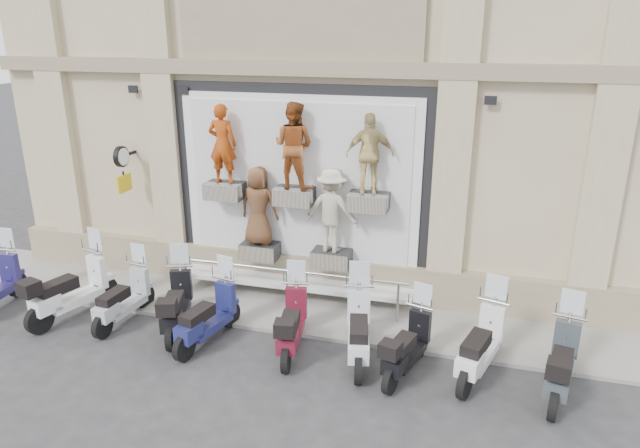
# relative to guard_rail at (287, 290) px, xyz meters

# --- Properties ---
(ground) EXTENTS (90.00, 90.00, 0.00)m
(ground) POSITION_rel_guard_rail_xyz_m (0.00, -2.00, -0.47)
(ground) COLOR #2D2D2F
(ground) RESTS_ON ground
(sidewalk) EXTENTS (16.00, 2.20, 0.08)m
(sidewalk) POSITION_rel_guard_rail_xyz_m (0.00, 0.10, -0.43)
(sidewalk) COLOR gray
(sidewalk) RESTS_ON ground
(building) EXTENTS (14.00, 8.60, 12.00)m
(building) POSITION_rel_guard_rail_xyz_m (0.00, 5.00, 5.54)
(building) COLOR #C3B28E
(building) RESTS_ON ground
(shop_vitrine) EXTENTS (5.60, 0.83, 4.30)m
(shop_vitrine) POSITION_rel_guard_rail_xyz_m (0.08, 0.74, 1.93)
(shop_vitrine) COLOR black
(shop_vitrine) RESTS_ON ground
(guard_rail) EXTENTS (5.06, 0.10, 0.93)m
(guard_rail) POSITION_rel_guard_rail_xyz_m (0.00, 0.00, 0.00)
(guard_rail) COLOR #9EA0A5
(guard_rail) RESTS_ON ground
(clock_sign_bracket) EXTENTS (0.10, 0.80, 1.02)m
(clock_sign_bracket) POSITION_rel_guard_rail_xyz_m (-3.90, 0.47, 2.34)
(clock_sign_bracket) COLOR black
(clock_sign_bracket) RESTS_ON ground
(scooter_b) EXTENTS (1.17, 2.19, 1.71)m
(scooter_b) POSITION_rel_guard_rail_xyz_m (-4.09, -1.44, 0.39)
(scooter_b) COLOR white
(scooter_b) RESTS_ON ground
(scooter_c) EXTENTS (0.68, 1.85, 1.47)m
(scooter_c) POSITION_rel_guard_rail_xyz_m (-2.96, -1.35, 0.27)
(scooter_c) COLOR #9CA2A9
(scooter_c) RESTS_ON ground
(scooter_d) EXTENTS (1.15, 2.01, 1.57)m
(scooter_d) POSITION_rel_guard_rail_xyz_m (-1.78, -1.37, 0.32)
(scooter_d) COLOR black
(scooter_d) RESTS_ON ground
(scooter_e) EXTENTS (0.93, 1.96, 1.53)m
(scooter_e) POSITION_rel_guard_rail_xyz_m (-1.00, -1.62, 0.30)
(scooter_e) COLOR #171B51
(scooter_e) RESTS_ON ground
(scooter_f) EXTENTS (0.85, 1.95, 1.53)m
(scooter_f) POSITION_rel_guard_rail_xyz_m (0.59, -1.47, 0.30)
(scooter_f) COLOR #580F1F
(scooter_f) RESTS_ON ground
(scooter_g) EXTENTS (0.97, 2.06, 1.61)m
(scooter_g) POSITION_rel_guard_rail_xyz_m (1.81, -1.41, 0.34)
(scooter_g) COLOR silver
(scooter_g) RESTS_ON ground
(scooter_h) EXTENTS (0.99, 1.86, 1.45)m
(scooter_h) POSITION_rel_guard_rail_xyz_m (2.70, -1.64, 0.26)
(scooter_h) COLOR black
(scooter_h) RESTS_ON ground
(scooter_i) EXTENTS (1.12, 2.07, 1.62)m
(scooter_i) POSITION_rel_guard_rail_xyz_m (3.88, -1.38, 0.34)
(scooter_i) COLOR white
(scooter_i) RESTS_ON ground
(scooter_j) EXTENTS (0.96, 2.01, 1.57)m
(scooter_j) POSITION_rel_guard_rail_xyz_m (5.13, -1.57, 0.32)
(scooter_j) COLOR #32393D
(scooter_j) RESTS_ON ground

